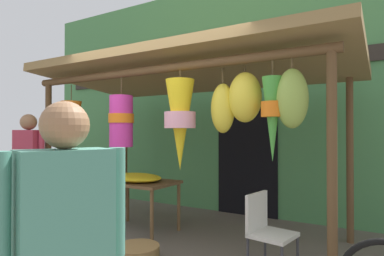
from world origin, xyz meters
TOP-DOWN VIEW (x-y plane):
  - shop_facade at (0.00, 2.64)m, footprint 9.47×0.29m
  - market_stall_canopy at (-0.03, 0.80)m, footprint 4.48×2.19m
  - display_table at (-0.84, 0.81)m, footprint 1.10×0.75m
  - flower_heap_on_table at (-0.82, 0.74)m, footprint 0.82×0.57m
  - folding_chair at (1.27, 0.29)m, footprint 0.46×0.46m
  - wicker_basket_by_table at (-0.09, -0.11)m, footprint 0.50×0.50m
  - shopper_by_bananas at (1.07, -1.97)m, footprint 0.35×0.56m
  - passerby_at_right at (-2.23, -0.04)m, footprint 0.59×0.29m

SIDE VIEW (x-z plane):
  - wicker_basket_by_table at x=-0.09m, z-range 0.00..0.19m
  - folding_chair at x=1.27m, z-range 0.08..0.92m
  - display_table at x=-0.84m, z-range 0.29..1.03m
  - flower_heap_on_table at x=-0.82m, z-range 0.74..0.86m
  - shopper_by_bananas at x=1.07m, z-range 0.14..1.76m
  - passerby_at_right at x=-2.23m, z-range 0.16..1.90m
  - market_stall_canopy at x=-0.03m, z-range 0.85..3.35m
  - shop_facade at x=0.00m, z-range 0.00..4.24m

